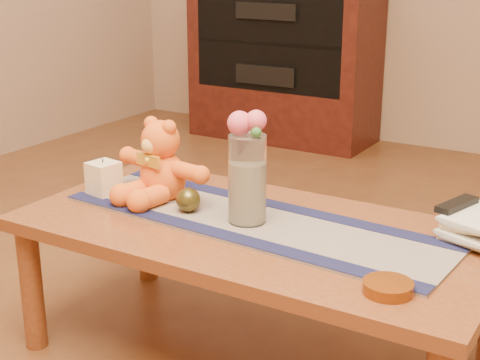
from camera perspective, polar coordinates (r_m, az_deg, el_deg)
The scene contains 29 objects.
floor at distance 2.27m, azimuth 1.12°, elevation -14.26°, with size 5.50×5.50×0.00m, color #5A3219.
coffee_table_top at distance 2.07m, azimuth 1.19°, elevation -4.17°, with size 1.40×0.70×0.04m, color #5F2D16.
table_leg_fl at distance 2.33m, azimuth -16.48°, elevation -8.36°, with size 0.07×0.07×0.41m, color #5F2D16.
table_leg_bl at distance 2.72m, azimuth -7.56°, elevation -3.91°, with size 0.07×0.07×0.41m, color #5F2D16.
persian_runner at distance 2.09m, azimuth 1.00°, elevation -3.30°, with size 1.20×0.35×0.01m, color #1E1B4E.
runner_border_near at distance 1.98m, azimuth -1.34°, elevation -4.42°, with size 1.20×0.06×0.00m, color #14163E.
runner_border_far at distance 2.20m, azimuth 3.10°, elevation -2.04°, with size 1.20×0.06×0.00m, color #14163E.
teddy_bear at distance 2.25m, azimuth -6.28°, elevation 1.60°, with size 0.36×0.30×0.24m, color orange, non-canonical shape.
pillar_candle at distance 2.33m, azimuth -10.94°, elevation 0.15°, with size 0.09×0.09×0.11m, color #FFE4BB.
candle_wick at distance 2.31m, azimuth -11.03°, elevation 1.54°, with size 0.00×0.00×0.01m, color black.
glass_vase at distance 2.03m, azimuth 0.60°, elevation 0.06°, with size 0.11×0.11×0.26m, color silver.
potpourri_fill at distance 2.04m, azimuth 0.59°, elevation -0.98°, with size 0.09×0.09×0.18m, color beige.
rose_left at distance 1.98m, azimuth -0.04°, elevation 4.62°, with size 0.07×0.07×0.07m, color #EA5270.
rose_right at distance 1.97m, azimuth 1.31°, elevation 4.83°, with size 0.06×0.06×0.06m, color #EA5270.
blue_flower_back at distance 2.01m, azimuth 1.36°, elevation 4.57°, with size 0.04×0.04×0.04m, color #4B5AA4.
blue_flower_side at distance 2.02m, azimuth 0.16°, elevation 4.41°, with size 0.04×0.04×0.04m, color #4B5AA4.
leaf_sprig at distance 1.95m, azimuth 1.33°, elevation 3.86°, with size 0.03×0.03×0.03m, color #33662D.
bronze_ball at distance 2.14m, azimuth -4.20°, elevation -1.61°, with size 0.07×0.07×0.07m, color #453E17.
book_bottom at distance 2.11m, azimuth 17.08°, elevation -3.73°, with size 0.17×0.22×0.02m, color #F5E4BD.
book_lower at distance 2.10m, azimuth 17.19°, elevation -3.31°, with size 0.16×0.22×0.02m, color #F5E4BD.
book_upper at distance 2.10m, azimuth 17.08°, elevation -2.71°, with size 0.17×0.22×0.02m, color #F5E4BD.
book_top at distance 2.08m, azimuth 17.29°, elevation -2.32°, with size 0.16×0.22×0.02m, color #F5E4BD.
tv_remote at distance 2.07m, azimuth 17.13°, elevation -1.89°, with size 0.04×0.16×0.02m, color black.
amber_dish at distance 1.70m, azimuth 11.87°, elevation -8.49°, with size 0.12×0.12×0.03m, color #BF5914.
media_cabinet at distance 4.72m, azimuth 3.60°, elevation 9.93°, with size 1.20×0.50×1.10m, color black.
cabinet_cavity at distance 4.50m, azimuth 2.21°, elevation 10.97°, with size 1.02×0.03×0.61m, color black.
cabinet_shelf at distance 4.57m, azimuth 2.74°, elevation 11.08°, with size 1.02×0.20×0.03m, color black.
stereo_upper at distance 4.57m, azimuth 2.90°, elevation 13.57°, with size 0.42×0.28×0.10m, color black.
stereo_lower at distance 4.62m, azimuth 2.82°, elevation 8.67°, with size 0.42×0.28×0.12m, color black.
Camera 1 is at (0.95, -1.67, 1.21)m, focal length 52.81 mm.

